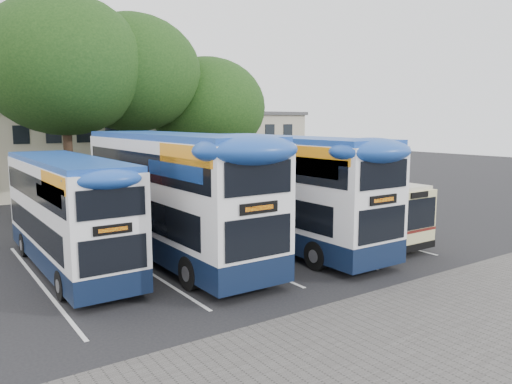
{
  "coord_description": "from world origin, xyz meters",
  "views": [
    {
      "loc": [
        -13.92,
        -12.44,
        5.4
      ],
      "look_at": [
        -1.88,
        5.0,
        2.37
      ],
      "focal_mm": 35.0,
      "sensor_mm": 36.0,
      "label": 1
    }
  ],
  "objects": [
    {
      "name": "bay_lines",
      "position": [
        -3.75,
        5.0,
        0.01
      ],
      "size": [
        14.12,
        11.0,
        0.01
      ],
      "color": "silver",
      "rests_on": "ground"
    },
    {
      "name": "tree_right",
      "position": [
        2.91,
        17.78,
        6.31
      ],
      "size": [
        7.9,
        7.9,
        9.68
      ],
      "color": "black",
      "rests_on": "ground"
    },
    {
      "name": "paving_strip",
      "position": [
        -2.0,
        -5.0,
        0.01
      ],
      "size": [
        40.0,
        6.0,
        0.01
      ],
      "primitive_type": "cube",
      "color": "#595654",
      "rests_on": "ground"
    },
    {
      "name": "lamp_post",
      "position": [
        6.0,
        19.97,
        5.08
      ],
      "size": [
        0.25,
        1.05,
        9.06
      ],
      "color": "gray",
      "rests_on": "ground"
    },
    {
      "name": "tree_left",
      "position": [
        -6.68,
        16.66,
        8.41
      ],
      "size": [
        9.04,
        9.04,
        12.26
      ],
      "color": "black",
      "rests_on": "ground"
    },
    {
      "name": "bus_dd_left",
      "position": [
        -9.44,
        6.1,
        2.25
      ],
      "size": [
        2.38,
        9.82,
        4.09
      ],
      "color": "#0E1A36",
      "rests_on": "ground"
    },
    {
      "name": "bus_dd_mid",
      "position": [
        -5.62,
        5.38,
        2.71
      ],
      "size": [
        2.86,
        11.8,
        4.92
      ],
      "color": "#0E1A36",
      "rests_on": "ground"
    },
    {
      "name": "depot_building",
      "position": [
        0.0,
        26.99,
        3.15
      ],
      "size": [
        32.4,
        8.4,
        6.2
      ],
      "color": "#BAB595",
      "rests_on": "ground"
    },
    {
      "name": "tree_mid",
      "position": [
        -2.55,
        17.29,
        8.24
      ],
      "size": [
        8.33,
        8.33,
        11.8
      ],
      "color": "black",
      "rests_on": "ground"
    },
    {
      "name": "bus_dd_right",
      "position": [
        -0.88,
        4.57,
        2.61
      ],
      "size": [
        2.76,
        11.37,
        4.74
      ],
      "color": "#0E1A36",
      "rests_on": "ground"
    },
    {
      "name": "bus_single",
      "position": [
        2.32,
        4.55,
        1.58
      ],
      "size": [
        2.37,
        9.33,
        2.78
      ],
      "color": "beige",
      "rests_on": "ground"
    },
    {
      "name": "ground",
      "position": [
        0.0,
        0.0,
        0.0
      ],
      "size": [
        120.0,
        120.0,
        0.0
      ],
      "primitive_type": "plane",
      "color": "black",
      "rests_on": "ground"
    }
  ]
}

